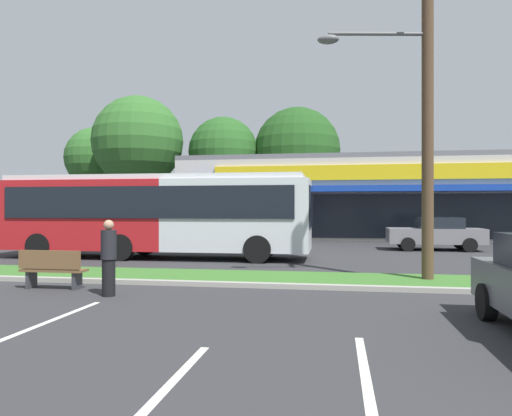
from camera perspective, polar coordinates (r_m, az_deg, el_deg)
grass_median at (r=13.32m, az=-1.14°, el=-8.24°), size 56.00×2.20×0.12m
curb_lip at (r=12.14m, az=-2.23°, el=-9.05°), size 56.00×0.24×0.12m
parking_stripe_0 at (r=8.73m, az=-25.81°, el=-13.01°), size 0.12×4.80×0.01m
parking_stripe_2 at (r=5.42m, az=13.28°, el=-21.25°), size 0.12×4.80×0.01m
storefront_building at (r=35.32m, az=14.53°, el=1.08°), size 26.27×13.80×5.28m
tree_far_left at (r=51.57m, az=-18.43°, el=5.64°), size 6.12×6.12×10.12m
tree_left at (r=45.66m, az=-13.80°, el=7.64°), size 8.24×8.24×12.18m
tree_mid_left at (r=44.62m, az=-3.88°, el=6.61°), size 6.39×6.39×10.33m
tree_mid at (r=44.76m, az=4.89°, el=6.81°), size 7.86×7.86×11.23m
utility_pole at (r=13.58m, az=19.01°, el=12.28°), size 3.12×2.39×9.04m
city_bus at (r=19.38m, az=-11.79°, el=-0.61°), size 12.22×2.78×3.25m
bus_stop_bench at (r=12.76m, az=-22.96°, el=-6.59°), size 1.60×0.45×0.95m
car_2 at (r=24.03m, az=20.50°, el=-2.83°), size 4.28×1.92×1.54m
pedestrian_near_bench at (r=11.30m, az=-17.04°, el=-5.65°), size 0.34×0.34×1.70m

